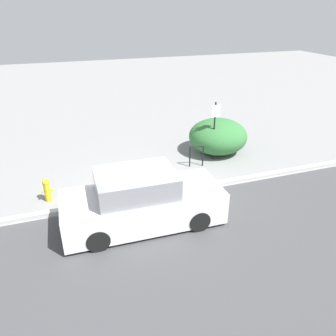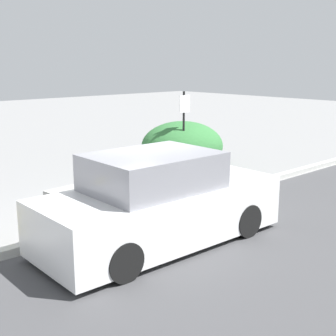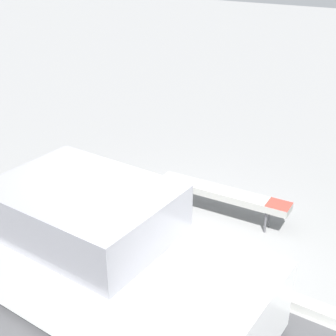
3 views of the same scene
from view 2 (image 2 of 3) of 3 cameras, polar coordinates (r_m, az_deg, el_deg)
ground_plane at (r=9.41m, az=-3.70°, el=-6.20°), size 60.00×60.00×0.00m
curb at (r=9.39m, az=-3.70°, el=-5.82°), size 60.00×0.20×0.13m
bench at (r=10.31m, az=-9.15°, el=-2.08°), size 2.25×0.45×0.51m
bike_rack at (r=11.93m, az=0.21°, el=0.42°), size 0.55×0.16×0.83m
sign_post at (r=12.65m, az=1.96°, el=5.19°), size 0.36×0.08×2.30m
shrub_hedge at (r=13.47m, az=1.75°, el=2.72°), size 2.39×2.30×1.41m
parked_car_near at (r=7.95m, az=-1.09°, el=-4.41°), size 4.38×1.83×1.60m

